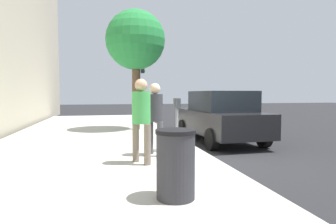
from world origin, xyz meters
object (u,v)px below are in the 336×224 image
pedestrian_at_meter (155,113)px  traffic_signal (141,79)px  street_tree (135,41)px  parking_meter (177,113)px  parked_sedan_near (220,116)px  pedestrian_bystander (141,113)px  trash_bin (176,164)px

pedestrian_at_meter → traffic_signal: (10.13, -0.91, 1.37)m
pedestrian_at_meter → street_tree: bearing=61.3°
parking_meter → parked_sedan_near: bearing=-46.0°
parking_meter → pedestrian_bystander: bearing=136.2°
parked_sedan_near → street_tree: (2.94, 2.62, 3.02)m
pedestrian_bystander → parked_sedan_near: pedestrian_bystander is taller
pedestrian_at_meter → pedestrian_bystander: 0.88m
pedestrian_bystander → traffic_signal: size_ratio=0.51×
pedestrian_at_meter → pedestrian_bystander: bearing=-147.4°
parked_sedan_near → trash_bin: size_ratio=4.41×
traffic_signal → parked_sedan_near: bearing=-167.0°
trash_bin → street_tree: bearing=-2.1°
parking_meter → parked_sedan_near: 2.86m
pedestrian_at_meter → street_tree: 5.95m
parked_sedan_near → trash_bin: bearing=151.2°
pedestrian_bystander → trash_bin: pedestrian_bystander is taller
pedestrian_at_meter → parked_sedan_near: (2.35, -2.70, -0.31)m
pedestrian_at_meter → traffic_signal: size_ratio=0.50×
pedestrian_bystander → traffic_signal: 11.06m
street_tree → trash_bin: street_tree is taller
parking_meter → parked_sedan_near: parked_sedan_near is taller
pedestrian_at_meter → traffic_signal: bearing=57.1°
pedestrian_at_meter → trash_bin: 3.02m
parking_meter → pedestrian_at_meter: 0.76m
street_tree → pedestrian_bystander: bearing=175.1°
trash_bin → pedestrian_at_meter: bearing=-4.1°
parked_sedan_near → trash_bin: 6.06m
parking_meter → pedestrian_bystander: pedestrian_bystander is taller
pedestrian_bystander → trash_bin: size_ratio=1.83×
street_tree → traffic_signal: street_tree is taller
parking_meter → trash_bin: size_ratio=1.40×
pedestrian_at_meter → trash_bin: bearing=-121.8°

